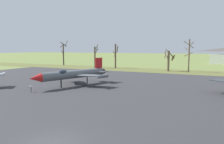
% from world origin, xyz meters
% --- Properties ---
extents(asphalt_apron, '(94.47, 54.37, 0.05)m').
position_xyz_m(asphalt_apron, '(0.00, 16.31, 0.03)').
color(asphalt_apron, '#333335').
rests_on(asphalt_apron, ground).
extents(grass_verge_strip, '(154.47, 12.00, 0.06)m').
position_xyz_m(grass_verge_strip, '(0.00, 49.50, 0.03)').
color(grass_verge_strip, brown).
rests_on(grass_verge_strip, ground).
extents(jet_fighter_rear_left, '(10.53, 14.19, 4.62)m').
position_xyz_m(jet_fighter_rear_left, '(-11.79, 18.68, 2.05)').
color(jet_fighter_rear_left, '#565B60').
rests_on(jet_fighter_rear_left, ground).
extents(info_placard_rear_left, '(0.61, 0.31, 0.98)m').
position_xyz_m(info_placard_rear_left, '(-14.08, 11.66, 0.63)').
color(info_placard_rear_left, black).
rests_on(info_placard_rear_left, ground).
extents(bare_tree_far_left, '(2.87, 3.63, 9.44)m').
position_xyz_m(bare_tree_far_left, '(-42.43, 54.61, 4.80)').
color(bare_tree_far_left, '#42382D').
rests_on(bare_tree_far_left, ground).
extents(bare_tree_left_of_center, '(1.93, 1.30, 7.85)m').
position_xyz_m(bare_tree_left_of_center, '(-25.44, 49.47, 3.86)').
color(bare_tree_left_of_center, brown).
rests_on(bare_tree_left_of_center, ground).
extents(bare_tree_center, '(1.86, 1.88, 7.89)m').
position_xyz_m(bare_tree_center, '(-19.22, 51.99, 4.16)').
color(bare_tree_center, brown).
rests_on(bare_tree_center, ground).
extents(bare_tree_right_of_center, '(3.37, 3.63, 6.33)m').
position_xyz_m(bare_tree_right_of_center, '(-1.69, 49.63, 3.38)').
color(bare_tree_right_of_center, brown).
rests_on(bare_tree_right_of_center, ground).
extents(bare_tree_far_right, '(2.77, 2.92, 8.87)m').
position_xyz_m(bare_tree_far_right, '(3.51, 49.95, 4.81)').
color(bare_tree_far_right, brown).
rests_on(bare_tree_far_right, ground).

